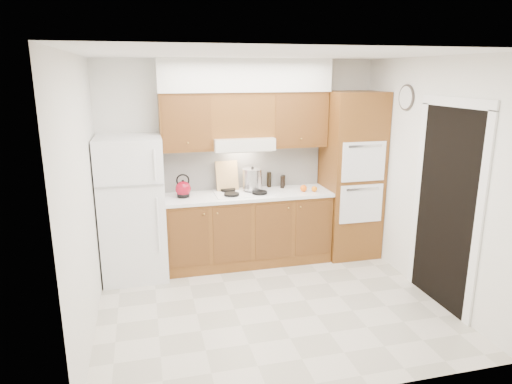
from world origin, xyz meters
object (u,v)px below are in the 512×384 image
fridge (133,208)px  oven_cabinet (351,175)px  kettle (183,189)px  stock_pot (252,179)px

fridge → oven_cabinet: size_ratio=0.78×
oven_cabinet → kettle: size_ratio=11.40×
kettle → stock_pot: stock_pot is taller
fridge → stock_pot: fridge is taller
oven_cabinet → stock_pot: 1.34m
oven_cabinet → kettle: (-2.23, 0.02, -0.05)m
fridge → kettle: 0.64m
fridge → oven_cabinet: oven_cabinet is taller
stock_pot → oven_cabinet: bearing=-3.9°
stock_pot → kettle: bearing=-175.6°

